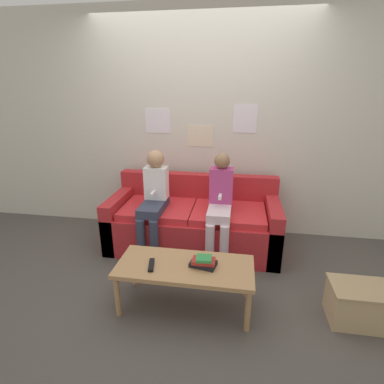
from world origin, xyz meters
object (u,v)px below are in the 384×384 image
coffee_table (185,270)px  person_right (220,203)px  storage_box (359,304)px  tv_remote (151,265)px  couch (194,223)px  person_left (154,197)px

coffee_table → person_right: size_ratio=0.99×
storage_box → person_right: bearing=145.2°
coffee_table → storage_box: size_ratio=2.38×
tv_remote → coffee_table: bearing=0.8°
couch → person_right: (0.30, -0.19, 0.34)m
person_left → person_right: bearing=-0.4°
couch → tv_remote: (-0.17, -1.08, 0.12)m
couch → tv_remote: couch is taller
coffee_table → person_left: person_left is taller
couch → person_left: size_ratio=1.68×
person_right → tv_remote: (-0.47, -0.89, -0.21)m
tv_remote → storage_box: tv_remote is taller
couch → person_left: person_left is taller
person_left → tv_remote: person_left is taller
person_left → storage_box: size_ratio=2.42×
couch → storage_box: couch is taller
couch → coffee_table: bearing=-85.2°
storage_box → couch: bearing=145.8°
coffee_table → person_left: bearing=120.2°
person_right → storage_box: 1.47m
person_left → person_right: (0.70, -0.01, -0.02)m
tv_remote → storage_box: (1.62, 0.10, -0.24)m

